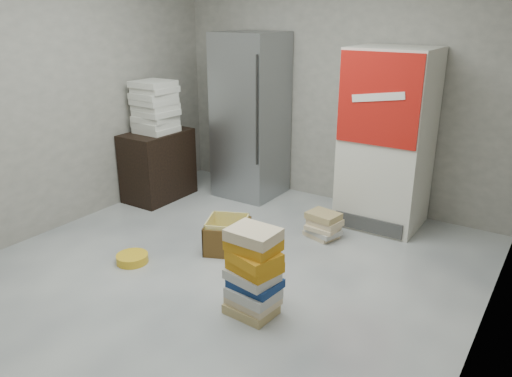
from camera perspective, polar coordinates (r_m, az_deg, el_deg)
The scene contains 10 objects.
ground at distance 4.13m, azimuth -6.78°, elevation -11.43°, with size 5.00×5.00×0.00m, color silver.
room_shell at distance 3.55m, azimuth -7.98°, elevation 14.23°, with size 4.04×5.04×2.82m.
steel_fridge at distance 5.90m, azimuth -0.59°, elevation 8.24°, with size 0.70×0.72×1.90m.
coke_cooler at distance 5.19m, azimuth 14.75°, elevation 5.47°, with size 0.80×0.73×1.80m.
wood_shelf at distance 6.00m, azimuth -11.12°, elevation 2.64°, with size 0.50×0.80×0.80m, color black.
supply_box_stack at distance 5.83m, azimuth -11.47°, elevation 9.14°, with size 0.45×0.44×0.58m.
phonebook_stack_main at distance 3.65m, azimuth -0.30°, elevation -9.55°, with size 0.42×0.37×0.68m.
phonebook_stack_side at distance 4.96m, azimuth 7.70°, elevation -4.17°, with size 0.39×0.32×0.26m.
cardboard_box at distance 4.68m, azimuth -3.27°, elevation -5.59°, with size 0.51×0.51×0.31m.
bucket_lid at distance 4.62m, azimuth -13.96°, elevation -7.76°, with size 0.28×0.28×0.08m, color yellow.
Camera 1 is at (2.32, -2.67, 2.13)m, focal length 35.00 mm.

